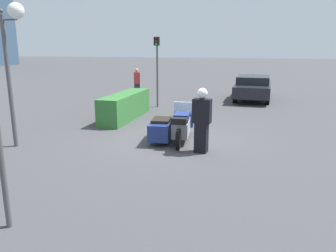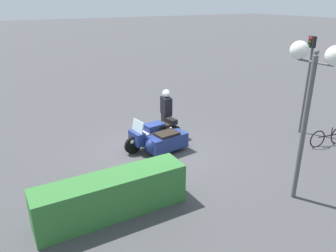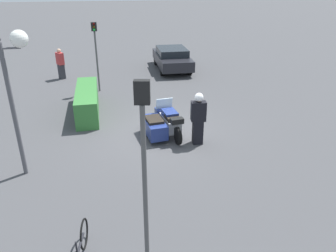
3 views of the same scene
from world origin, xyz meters
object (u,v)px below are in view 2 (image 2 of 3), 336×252
object	(u,v)px
hedge_bush_curbside	(112,196)
twin_lamp_post	(313,73)
police_motorcycle	(158,138)
officer_rider	(166,111)
traffic_light_far	(308,72)
bicycle_parked	(328,137)

from	to	relation	value
hedge_bush_curbside	twin_lamp_post	world-z (taller)	twin_lamp_post
police_motorcycle	twin_lamp_post	size ratio (longest dim) A/B	0.58
officer_rider	traffic_light_far	xyz separation A→B (m)	(-4.67, 2.41, 1.45)
police_motorcycle	officer_rider	xyz separation A→B (m)	(-0.93, -1.09, 0.49)
police_motorcycle	traffic_light_far	bearing A→B (deg)	160.12
officer_rider	traffic_light_far	bearing A→B (deg)	159.29
police_motorcycle	bicycle_parked	world-z (taller)	police_motorcycle
twin_lamp_post	officer_rider	bearing A→B (deg)	-81.18
police_motorcycle	officer_rider	world-z (taller)	officer_rider
hedge_bush_curbside	traffic_light_far	xyz separation A→B (m)	(-8.27, -1.30, 1.89)
twin_lamp_post	bicycle_parked	distance (m)	5.08
police_motorcycle	hedge_bush_curbside	xyz separation A→B (m)	(2.67, 2.62, 0.06)
traffic_light_far	bicycle_parked	world-z (taller)	traffic_light_far
hedge_bush_curbside	twin_lamp_post	distance (m)	5.54
hedge_bush_curbside	officer_rider	bearing A→B (deg)	-134.18
police_motorcycle	bicycle_parked	size ratio (longest dim) A/B	1.49
officer_rider	hedge_bush_curbside	distance (m)	5.19
officer_rider	traffic_light_far	world-z (taller)	traffic_light_far
officer_rider	bicycle_parked	world-z (taller)	officer_rider
officer_rider	traffic_light_far	distance (m)	5.45
police_motorcycle	twin_lamp_post	world-z (taller)	twin_lamp_post
officer_rider	bicycle_parked	distance (m)	5.92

